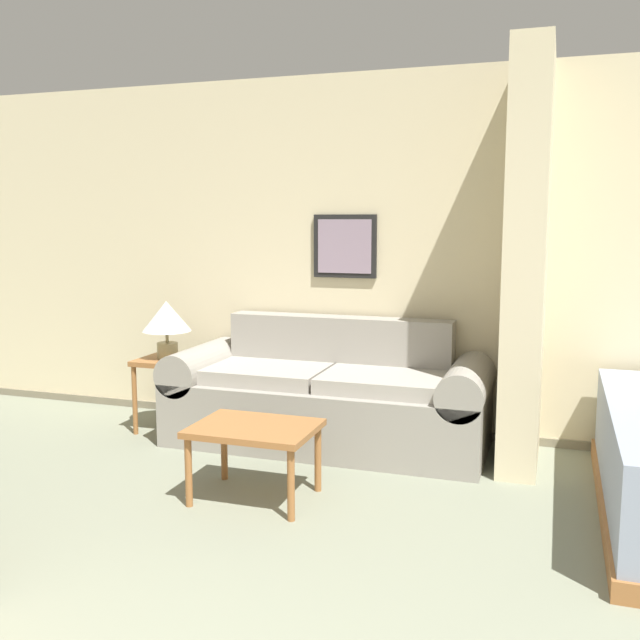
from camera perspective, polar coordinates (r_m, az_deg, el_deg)
name	(u,v)px	position (r m, az deg, el deg)	size (l,w,h in m)	color
wall_back	(383,256)	(5.25, 5.03, 5.09)	(7.51, 0.16, 2.60)	beige
wall_partition_pillar	(526,262)	(4.65, 16.17, 4.50)	(0.24, 0.80, 2.60)	beige
couch	(328,398)	(5.00, 0.61, -6.25)	(2.22, 0.84, 0.86)	gray
coffee_table	(255,435)	(4.04, -5.25, -9.11)	(0.68, 0.52, 0.43)	#996033
side_table	(168,371)	(5.41, -12.05, -4.04)	(0.42, 0.42, 0.54)	#996033
table_lamp	(167,319)	(5.35, -12.18, 0.06)	(0.36, 0.36, 0.43)	tan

